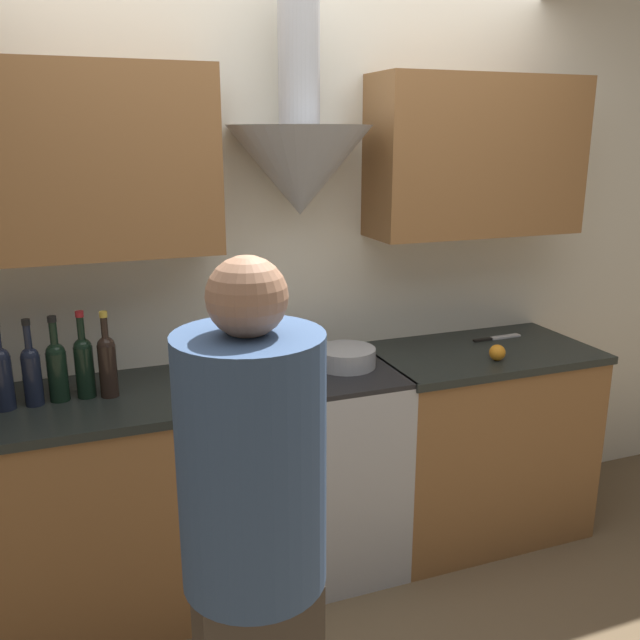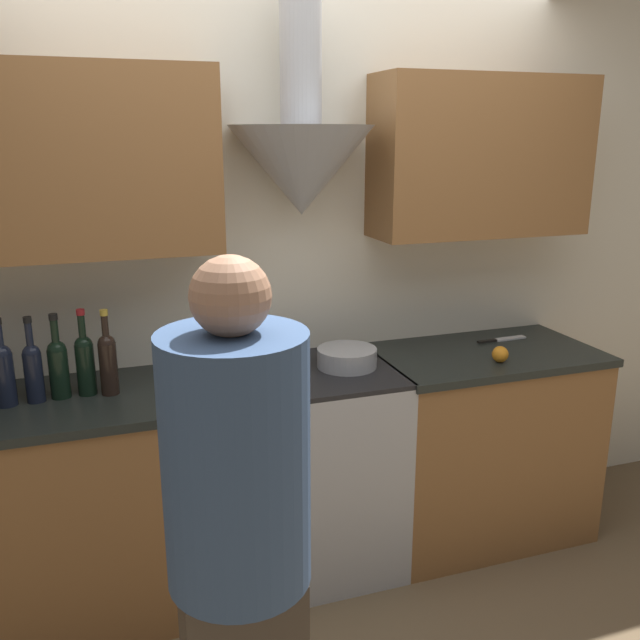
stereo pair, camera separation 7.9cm
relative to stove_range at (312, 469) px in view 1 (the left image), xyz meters
The scene contains 15 objects.
ground_plane 0.59m from the stove_range, 90.00° to the right, with size 12.00×12.00×0.00m, color brown.
wall_back 1.04m from the stove_range, 101.03° to the left, with size 8.40×0.60×2.60m.
counter_left 1.00m from the stove_range, behind, with size 1.33×0.62×0.93m.
counter_right 0.85m from the stove_range, ahead, with size 1.02×0.62×0.93m.
stove_range is the anchor object (origin of this frame).
wine_bottle_4 1.33m from the stove_range, behind, with size 0.08×0.08×0.33m.
wine_bottle_5 1.24m from the stove_range, behind, with size 0.07×0.07×0.33m.
wine_bottle_6 1.16m from the stove_range, behind, with size 0.07×0.07×0.33m.
wine_bottle_7 1.08m from the stove_range, behind, with size 0.07×0.07×0.34m.
wine_bottle_8 1.01m from the stove_range, behind, with size 0.07×0.07×0.34m.
stock_pot 0.55m from the stove_range, 165.29° to the left, with size 0.22×0.22×0.13m.
mixing_bowl 0.53m from the stove_range, ahead, with size 0.26×0.26×0.08m.
orange_fruit 0.97m from the stove_range, 11.15° to the right, with size 0.07×0.07×0.07m.
chefs_knife 1.12m from the stove_range, ahead, with size 0.27×0.04×0.01m.
person_foreground_left 1.38m from the stove_range, 115.97° to the right, with size 0.34×0.34×1.65m.
Camera 1 is at (-0.92, -2.19, 1.90)m, focal length 38.00 mm.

